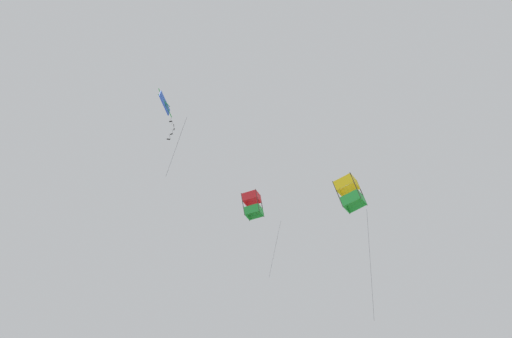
% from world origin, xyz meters
% --- Properties ---
extents(kite_diamond_near_left, '(1.50, 1.67, 5.68)m').
position_xyz_m(kite_diamond_near_left, '(-0.34, -5.86, 37.45)').
color(kite_diamond_near_left, blue).
extents(kite_box_low_drifter, '(1.83, 1.34, 8.32)m').
position_xyz_m(kite_box_low_drifter, '(7.98, 0.50, 33.36)').
color(kite_box_low_drifter, yellow).
extents(kite_box_near_right, '(2.17, 2.64, 6.09)m').
position_xyz_m(kite_box_near_right, '(0.98, 3.45, 34.98)').
color(kite_box_near_right, red).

